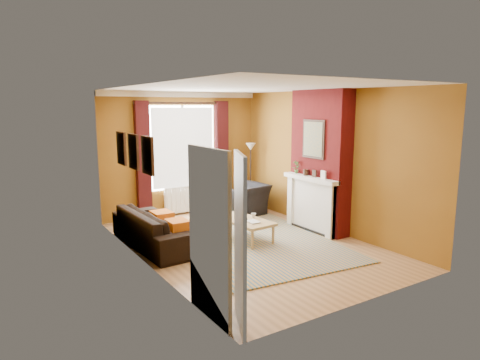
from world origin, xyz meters
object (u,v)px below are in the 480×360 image
Objects in this scene: wicker_stool at (217,204)px; floor_lamp at (251,157)px; armchair at (240,200)px; coffee_table at (244,221)px; sofa at (156,228)px.

floor_lamp is at bearing -11.85° from wicker_stool.
armchair is 0.89× the size of coffee_table.
coffee_table is at bearing -113.36° from sofa.
armchair is (2.40, 0.97, 0.04)m from sofa.
coffee_table is at bearing 50.25° from armchair.
wicker_stool is at bearing 68.45° from coffee_table.
armchair is at bearing -66.95° from wicker_stool.
sofa is 5.61× the size of wicker_stool.
floor_lamp is at bearing -152.56° from armchair.
wicker_stool is at bearing -76.75° from armchair.
sofa reaches higher than coffee_table.
sofa is 1.38× the size of floor_lamp.
coffee_table is (1.50, -0.58, 0.04)m from sofa.
armchair reaches higher than coffee_table.
armchair is at bearing 54.85° from coffee_table.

